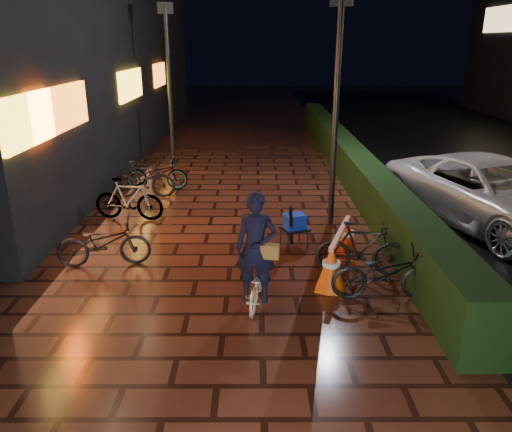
{
  "coord_description": "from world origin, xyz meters",
  "views": [
    {
      "loc": [
        0.46,
        -7.15,
        3.88
      ],
      "look_at": [
        0.47,
        0.78,
        1.1
      ],
      "focal_mm": 35.0,
      "sensor_mm": 36.0,
      "label": 1
    }
  ],
  "objects_px": {
    "cyclist": "(257,265)",
    "cart_assembly": "(294,223)",
    "traffic_barrier": "(339,251)",
    "van": "(493,193)"
  },
  "relations": [
    {
      "from": "cyclist",
      "to": "cart_assembly",
      "type": "xyz_separation_m",
      "value": [
        0.74,
        2.29,
        -0.17
      ]
    },
    {
      "from": "traffic_barrier",
      "to": "cart_assembly",
      "type": "xyz_separation_m",
      "value": [
        -0.72,
        1.09,
        0.12
      ]
    },
    {
      "from": "van",
      "to": "traffic_barrier",
      "type": "bearing_deg",
      "value": -167.87
    },
    {
      "from": "cart_assembly",
      "to": "cyclist",
      "type": "bearing_deg",
      "value": -108.0
    },
    {
      "from": "cyclist",
      "to": "cart_assembly",
      "type": "bearing_deg",
      "value": 72.0
    },
    {
      "from": "van",
      "to": "cyclist",
      "type": "distance_m",
      "value": 6.26
    },
    {
      "from": "van",
      "to": "cart_assembly",
      "type": "distance_m",
      "value": 4.6
    },
    {
      "from": "cyclist",
      "to": "cart_assembly",
      "type": "height_order",
      "value": "cyclist"
    },
    {
      "from": "cyclist",
      "to": "van",
      "type": "bearing_deg",
      "value": 34.36
    },
    {
      "from": "cart_assembly",
      "to": "van",
      "type": "bearing_deg",
      "value": 15.7
    }
  ]
}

